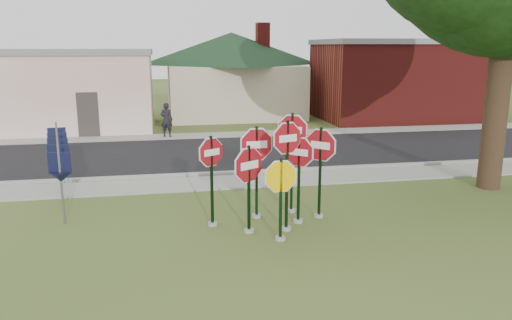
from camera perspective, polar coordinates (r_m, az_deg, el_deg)
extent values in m
plane|color=#3B4F1D|center=(11.16, 3.08, -9.96)|extent=(120.00, 120.00, 0.00)
cube|color=gray|center=(16.26, -1.53, -2.47)|extent=(60.00, 1.60, 0.06)
cube|color=black|center=(20.60, -3.54, 0.75)|extent=(60.00, 7.00, 0.04)
cube|color=gray|center=(24.79, -4.81, 2.82)|extent=(60.00, 1.60, 0.06)
cube|color=gray|center=(17.21, -2.07, -1.48)|extent=(60.00, 0.20, 0.14)
cylinder|color=gray|center=(12.17, 3.46, -7.80)|extent=(0.24, 0.24, 0.08)
cube|color=black|center=(11.77, 3.54, -1.88)|extent=(0.07, 0.07, 2.67)
cylinder|color=white|center=(11.57, 3.61, 2.50)|extent=(0.99, 0.37, 1.05)
cylinder|color=maroon|center=(11.57, 3.61, 2.50)|extent=(0.92, 0.35, 0.97)
cube|color=white|center=(11.57, 3.61, 2.50)|extent=(0.46, 0.17, 0.17)
cylinder|color=gray|center=(11.56, 2.78, -8.92)|extent=(0.24, 0.24, 0.08)
cube|color=black|center=(11.25, 2.83, -4.58)|extent=(0.06, 0.05, 1.91)
cylinder|color=white|center=(11.10, 2.87, -1.91)|extent=(1.03, 0.07, 1.03)
cylinder|color=#F6C402|center=(11.10, 2.87, -1.91)|extent=(0.95, 0.07, 0.95)
cylinder|color=gray|center=(12.01, -0.81, -8.06)|extent=(0.24, 0.24, 0.08)
cube|color=black|center=(11.69, -0.82, -3.41)|extent=(0.08, 0.07, 2.11)
cylinder|color=white|center=(11.53, -0.83, -0.59)|extent=(1.00, 0.64, 1.17)
cylinder|color=maroon|center=(11.53, -0.83, -0.59)|extent=(0.93, 0.60, 1.08)
cube|color=white|center=(11.53, -0.83, -0.59)|extent=(0.46, 0.30, 0.19)
cylinder|color=gray|center=(12.68, 4.82, -6.95)|extent=(0.24, 0.24, 0.08)
cube|color=black|center=(12.36, 4.91, -2.25)|extent=(0.08, 0.08, 2.23)
cylinder|color=white|center=(12.20, 4.98, 0.91)|extent=(0.79, 0.70, 1.04)
cylinder|color=maroon|center=(12.20, 4.98, 0.91)|extent=(0.74, 0.65, 0.97)
cube|color=white|center=(12.20, 4.98, 0.91)|extent=(0.37, 0.33, 0.17)
cylinder|color=gray|center=(13.45, 4.04, -5.76)|extent=(0.24, 0.24, 0.08)
cube|color=black|center=(13.10, 4.12, -0.39)|extent=(0.08, 0.07, 2.66)
cylinder|color=white|center=(12.92, 4.19, 3.47)|extent=(0.99, 0.50, 1.10)
cylinder|color=maroon|center=(12.92, 4.19, 3.47)|extent=(0.92, 0.47, 1.02)
cube|color=white|center=(12.92, 4.19, 3.47)|extent=(0.46, 0.23, 0.17)
cylinder|color=gray|center=(13.00, 0.06, -6.40)|extent=(0.24, 0.24, 0.08)
cube|color=black|center=(12.66, 0.07, -1.46)|extent=(0.06, 0.06, 2.39)
cylinder|color=white|center=(12.50, 0.07, 1.78)|extent=(1.17, 0.12, 1.17)
cylinder|color=maroon|center=(12.50, 0.07, 1.78)|extent=(1.08, 0.12, 1.08)
cube|color=white|center=(12.50, 0.07, 1.78)|extent=(0.54, 0.06, 0.19)
cylinder|color=gray|center=(13.12, 7.18, -6.32)|extent=(0.24, 0.24, 0.08)
cube|color=black|center=(12.79, 7.33, -1.49)|extent=(0.08, 0.08, 2.36)
cylinder|color=white|center=(12.63, 7.42, 1.69)|extent=(0.82, 0.83, 1.15)
cylinder|color=maroon|center=(12.63, 7.42, 1.69)|extent=(0.76, 0.77, 1.06)
cube|color=white|center=(12.63, 7.42, 1.69)|extent=(0.38, 0.38, 0.18)
cylinder|color=gray|center=(12.49, -4.98, -7.27)|extent=(0.24, 0.24, 0.08)
cube|color=black|center=(12.16, -5.08, -2.46)|extent=(0.08, 0.07, 2.25)
cylinder|color=white|center=(11.99, -5.15, 0.89)|extent=(0.84, 0.55, 0.99)
cylinder|color=maroon|center=(11.99, -5.15, 0.89)|extent=(0.78, 0.51, 0.92)
cube|color=white|center=(11.99, -5.15, 0.89)|extent=(0.39, 0.25, 0.16)
cube|color=#59595E|center=(13.16, -21.36, -2.69)|extent=(0.05, 0.05, 2.00)
cube|color=black|center=(13.03, -21.55, -0.36)|extent=(0.55, 0.13, 0.55)
cone|color=black|center=(13.11, -21.43, -1.85)|extent=(0.65, 0.65, 0.25)
cube|color=#59595E|center=(14.15, -21.44, -1.65)|extent=(0.05, 0.05, 2.00)
cube|color=black|center=(14.03, -21.62, 0.53)|extent=(0.55, 0.09, 0.55)
cone|color=black|center=(14.10, -21.51, -0.86)|extent=(0.62, 0.62, 0.25)
cube|color=#59595E|center=(15.14, -21.52, -0.75)|extent=(0.05, 0.05, 2.00)
cube|color=black|center=(15.03, -21.69, 1.29)|extent=(0.55, 0.05, 0.55)
cone|color=black|center=(15.10, -21.58, -0.01)|extent=(0.58, 0.58, 0.25)
cube|color=#59595E|center=(16.14, -21.58, 0.04)|extent=(0.05, 0.05, 2.00)
cube|color=black|center=(16.04, -21.74, 1.96)|extent=(0.55, 0.05, 0.55)
cone|color=black|center=(16.10, -21.64, 0.74)|extent=(0.58, 0.58, 0.25)
cube|color=#59595E|center=(17.14, -21.64, 0.74)|extent=(0.05, 0.05, 2.00)
cube|color=black|center=(17.04, -21.79, 2.55)|extent=(0.55, 0.09, 0.55)
cone|color=black|center=(17.10, -21.69, 1.40)|extent=(0.62, 0.62, 0.25)
cube|color=silver|center=(28.83, -23.94, 7.12)|extent=(12.00, 6.00, 4.00)
cube|color=gray|center=(28.73, -24.31, 11.18)|extent=(12.20, 6.20, 0.30)
cube|color=#332D28|center=(25.46, -18.63, 4.89)|extent=(1.00, 0.10, 2.20)
cube|color=beige|center=(32.42, -2.76, 8.00)|extent=(8.00, 8.00, 3.20)
pyramid|color=black|center=(32.31, -2.83, 14.38)|extent=(11.60, 11.60, 2.00)
cube|color=maroon|center=(32.65, 0.76, 14.02)|extent=(0.80, 0.80, 1.60)
cube|color=maroon|center=(32.03, 16.39, 8.61)|extent=(10.00, 6.00, 4.50)
cube|color=gray|center=(31.96, 16.66, 12.81)|extent=(10.20, 6.20, 0.30)
cube|color=white|center=(28.48, 15.50, 8.91)|extent=(2.00, 0.08, 0.90)
cylinder|color=black|center=(16.84, 25.94, 7.13)|extent=(0.70, 0.70, 6.04)
cylinder|color=black|center=(43.59, 23.76, 8.71)|extent=(0.50, 0.50, 4.00)
sphere|color=black|center=(43.55, 24.19, 13.43)|extent=(5.60, 5.60, 5.60)
imported|color=black|center=(24.44, -10.18, 4.55)|extent=(0.70, 0.58, 1.65)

